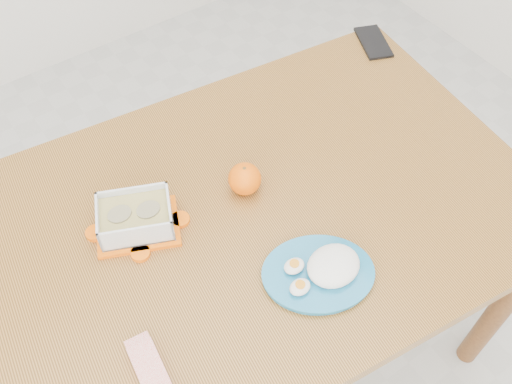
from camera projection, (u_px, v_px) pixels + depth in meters
ground at (259, 357)px, 1.85m from camera, size 3.50×3.50×0.00m
dining_table at (256, 230)px, 1.37m from camera, size 1.37×0.99×0.75m
food_container at (136, 218)px, 1.23m from camera, size 0.22×0.19×0.08m
orange_fruit at (245, 179)px, 1.30m from camera, size 0.08×0.08×0.08m
rice_plate at (323, 270)px, 1.17m from camera, size 0.31×0.31×0.06m
smartphone at (373, 42)px, 1.65m from camera, size 0.12×0.16×0.01m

